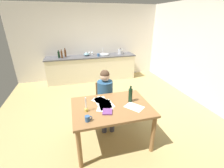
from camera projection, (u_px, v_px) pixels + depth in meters
name	position (u px, v px, depth m)	size (l,w,h in m)	color
ground_plane	(106.00, 112.00, 3.83)	(5.20, 5.20, 0.04)	tan
wall_back	(89.00, 43.00, 5.61)	(5.20, 0.12, 2.60)	silver
wall_right	(204.00, 53.00, 3.93)	(0.12, 5.20, 2.60)	silver
kitchen_counter	(92.00, 68.00, 5.63)	(3.14, 0.64, 0.90)	beige
dining_table	(111.00, 111.00, 2.66)	(1.33, 0.96, 0.75)	olive
chair_at_table	(105.00, 100.00, 3.38)	(0.44, 0.44, 0.85)	olive
person_seated	(106.00, 95.00, 3.17)	(0.35, 0.61, 1.19)	navy
coffee_mug	(88.00, 119.00, 2.22)	(0.11, 0.07, 0.09)	#33598C
candlestick	(86.00, 108.00, 2.45)	(0.06, 0.06, 0.25)	gold
book_magazine	(107.00, 112.00, 2.44)	(0.15, 0.17, 0.02)	#6A3679
paper_letter	(105.00, 105.00, 2.64)	(0.21, 0.30, 0.00)	white
paper_bill	(101.00, 101.00, 2.80)	(0.21, 0.30, 0.00)	white
paper_envelope	(106.00, 104.00, 2.68)	(0.21, 0.30, 0.00)	white
paper_receipt	(134.00, 107.00, 2.60)	(0.21, 0.30, 0.00)	white
paper_notice	(104.00, 107.00, 2.60)	(0.21, 0.30, 0.00)	white
paper_flyer	(101.00, 101.00, 2.79)	(0.21, 0.30, 0.00)	white
wine_bottle_on_table	(130.00, 95.00, 2.72)	(0.07, 0.07, 0.30)	black
sink_unit	(104.00, 54.00, 5.56)	(0.36, 0.36, 0.24)	#B2B7BC
bottle_oil	(59.00, 55.00, 5.13)	(0.07, 0.07, 0.26)	black
bottle_vinegar	(62.00, 55.00, 5.08)	(0.06, 0.06, 0.29)	#593319
bottle_wine_red	(65.00, 53.00, 5.27)	(0.07, 0.07, 0.30)	#593319
mixing_bowl	(87.00, 54.00, 5.45)	(0.21, 0.21, 0.09)	#668C99
stovetop_kettle	(120.00, 51.00, 5.67)	(0.18, 0.18, 0.22)	#B7BABF
wine_glass_near_sink	(92.00, 52.00, 5.55)	(0.07, 0.07, 0.15)	silver
wine_glass_by_kettle	(89.00, 52.00, 5.53)	(0.07, 0.07, 0.15)	silver
wine_glass_back_left	(86.00, 52.00, 5.50)	(0.07, 0.07, 0.15)	silver
teacup_on_counter	(98.00, 55.00, 5.35)	(0.12, 0.09, 0.10)	#33598C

